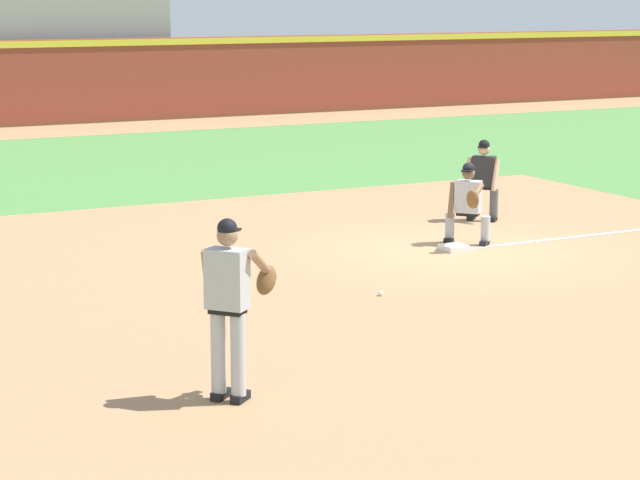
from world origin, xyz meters
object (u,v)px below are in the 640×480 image
(baseball, at_px, (381,293))
(first_baseman, at_px, (468,200))
(umpire, at_px, (483,177))
(pitcher, at_px, (231,298))
(first_base_bag, at_px, (454,248))

(baseball, height_order, first_baseman, first_baseman)
(baseball, distance_m, umpire, 6.10)
(baseball, height_order, pitcher, pitcher)
(first_base_bag, xyz_separation_m, first_baseman, (0.44, 0.30, 0.69))
(first_baseman, bearing_deg, baseball, -141.23)
(baseball, relative_size, first_baseman, 0.06)
(first_base_bag, relative_size, pitcher, 0.20)
(first_base_bag, height_order, first_baseman, first_baseman)
(first_baseman, distance_m, umpire, 2.26)
(first_base_bag, height_order, pitcher, pitcher)
(pitcher, distance_m, umpire, 10.76)
(first_base_bag, xyz_separation_m, umpire, (1.91, 2.02, 0.75))
(pitcher, bearing_deg, baseball, 41.82)
(first_base_bag, relative_size, first_baseman, 0.28)
(first_base_bag, xyz_separation_m, pitcher, (-6.04, -5.23, 1.01))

